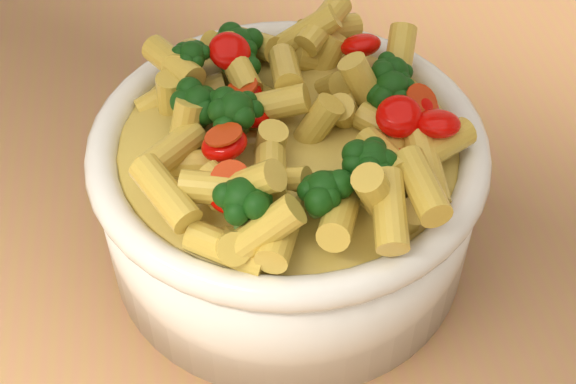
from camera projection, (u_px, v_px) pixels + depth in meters
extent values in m
cube|color=#A36B46|center=(257.00, 287.00, 0.59)|extent=(1.20, 0.80, 0.04)
cylinder|color=white|center=(288.00, 197.00, 0.56)|extent=(0.25, 0.25, 0.10)
ellipsoid|color=white|center=(288.00, 226.00, 0.58)|extent=(0.23, 0.23, 0.04)
torus|color=white|center=(288.00, 144.00, 0.52)|extent=(0.26, 0.26, 0.02)
ellipsoid|color=#EBCC50|center=(288.00, 144.00, 0.52)|extent=(0.22, 0.22, 0.03)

